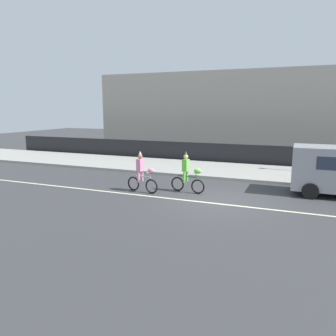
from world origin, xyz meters
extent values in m
plane|color=#38383A|center=(0.00, 0.00, 0.00)|extent=(80.00, 80.00, 0.00)
cube|color=beige|center=(0.00, -0.50, 0.00)|extent=(36.00, 0.14, 0.01)
cube|color=#9E9B93|center=(0.00, 6.50, 0.07)|extent=(60.00, 5.00, 0.15)
cube|color=black|center=(0.00, 9.40, 0.70)|extent=(40.00, 0.08, 1.40)
cube|color=#B2A899|center=(-0.72, 18.00, 3.47)|extent=(28.00, 8.00, 6.93)
torus|color=black|center=(-3.11, -0.02, 0.33)|extent=(0.67, 0.19, 0.67)
torus|color=black|center=(-4.14, 0.17, 0.33)|extent=(0.67, 0.19, 0.67)
cylinder|color=silver|center=(-3.62, 0.08, 0.75)|extent=(0.96, 0.23, 0.05)
cylinder|color=silver|center=(-3.77, 0.10, 0.84)|extent=(0.04, 0.04, 0.18)
cylinder|color=silver|center=(-3.21, 0.00, 0.86)|extent=(0.04, 0.04, 0.23)
cylinder|color=silver|center=(-3.21, 0.00, 0.98)|extent=(0.12, 0.50, 0.03)
ellipsoid|color=pink|center=(-3.13, -0.02, 1.05)|extent=(0.39, 0.26, 0.24)
cube|color=pink|center=(-3.72, 0.09, 1.26)|extent=(0.30, 0.36, 0.56)
sphere|color=#9E7051|center=(-3.72, 0.09, 1.66)|extent=(0.22, 0.22, 0.22)
cone|color=silver|center=(-3.72, 0.09, 1.84)|extent=(0.14, 0.14, 0.16)
cylinder|color=pink|center=(-3.75, -0.04, 0.71)|extent=(0.11, 0.11, 0.48)
cylinder|color=pink|center=(-3.69, 0.23, 0.71)|extent=(0.11, 0.11, 0.48)
torus|color=black|center=(-1.14, 0.73, 0.33)|extent=(0.67, 0.16, 0.67)
torus|color=black|center=(-2.18, 0.88, 0.33)|extent=(0.67, 0.16, 0.67)
cylinder|color=#266626|center=(-1.66, 0.81, 0.75)|extent=(0.96, 0.19, 0.05)
cylinder|color=#266626|center=(-1.81, 0.83, 0.84)|extent=(0.04, 0.04, 0.18)
cylinder|color=#266626|center=(-1.24, 0.75, 0.86)|extent=(0.04, 0.04, 0.23)
cylinder|color=#266626|center=(-1.24, 0.75, 0.98)|extent=(0.10, 0.50, 0.03)
ellipsoid|color=#72CC4C|center=(-1.16, 0.74, 1.05)|extent=(0.38, 0.25, 0.24)
cube|color=#72CC4C|center=(-1.76, 0.82, 1.26)|extent=(0.28, 0.35, 0.56)
sphere|color=tan|center=(-1.76, 0.82, 1.66)|extent=(0.22, 0.22, 0.22)
cone|color=#266626|center=(-1.76, 0.82, 1.84)|extent=(0.14, 0.14, 0.16)
cylinder|color=#72CC4C|center=(-1.78, 0.68, 0.71)|extent=(0.11, 0.11, 0.48)
cylinder|color=#72CC4C|center=(-1.74, 0.96, 0.71)|extent=(0.11, 0.11, 0.48)
cylinder|color=black|center=(3.58, 1.70, 0.35)|extent=(0.70, 0.22, 0.70)
cylinder|color=black|center=(3.58, 3.70, 0.35)|extent=(0.70, 0.22, 0.70)
camera|label=1|loc=(3.04, -13.18, 3.83)|focal=35.00mm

